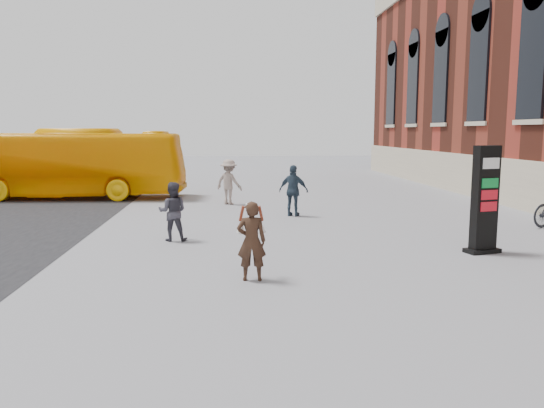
{
  "coord_description": "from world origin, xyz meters",
  "views": [
    {
      "loc": [
        -1.19,
        -10.1,
        2.84
      ],
      "look_at": [
        -0.27,
        0.77,
        1.33
      ],
      "focal_mm": 35.0,
      "sensor_mm": 36.0,
      "label": 1
    }
  ],
  "objects": [
    {
      "name": "bus",
      "position": [
        -8.34,
        13.0,
        1.47
      ],
      "size": [
        10.69,
        3.08,
        2.94
      ],
      "primitive_type": "imported",
      "rotation": [
        0.0,
        0.0,
        1.51
      ],
      "color": "#FFB003",
      "rests_on": "road"
    },
    {
      "name": "info_pylon",
      "position": [
        4.77,
        1.63,
        1.25
      ],
      "size": [
        0.88,
        0.59,
        2.51
      ],
      "rotation": [
        0.0,
        0.0,
        0.26
      ],
      "color": "black",
      "rests_on": "ground"
    },
    {
      "name": "woman",
      "position": [
        -0.74,
        -0.22,
        0.78
      ],
      "size": [
        0.58,
        0.53,
        1.53
      ],
      "rotation": [
        0.0,
        0.0,
        3.1
      ],
      "color": "black",
      "rests_on": "ground"
    },
    {
      "name": "pedestrian_c",
      "position": [
        1.02,
        7.37,
        0.86
      ],
      "size": [
        1.09,
        0.81,
        1.72
      ],
      "primitive_type": "imported",
      "rotation": [
        0.0,
        0.0,
        2.7
      ],
      "color": "#2B3C4B",
      "rests_on": "ground"
    },
    {
      "name": "ground",
      "position": [
        0.0,
        0.0,
        0.0
      ],
      "size": [
        100.0,
        100.0,
        0.0
      ],
      "primitive_type": "plane",
      "color": "#9E9EA3"
    },
    {
      "name": "pedestrian_b",
      "position": [
        -1.12,
        10.45,
        0.87
      ],
      "size": [
        1.29,
        1.19,
        1.75
      ],
      "primitive_type": "imported",
      "rotation": [
        0.0,
        0.0,
        2.51
      ],
      "color": "gray",
      "rests_on": "ground"
    },
    {
      "name": "pedestrian_a",
      "position": [
        -2.61,
        3.64,
        0.77
      ],
      "size": [
        0.77,
        0.61,
        1.53
      ],
      "primitive_type": "imported",
      "rotation": [
        0.0,
        0.0,
        3.11
      ],
      "color": "#383741",
      "rests_on": "ground"
    }
  ]
}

